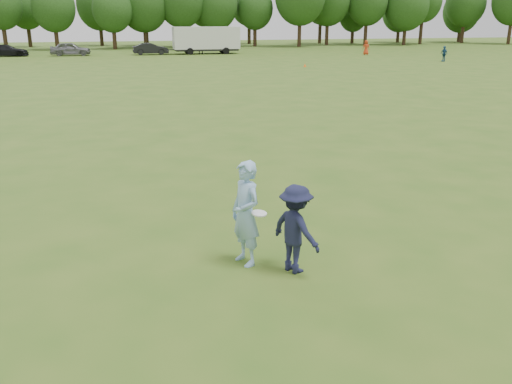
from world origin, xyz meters
TOP-DOWN VIEW (x-y plane):
  - ground at (0.00, 0.00)m, footprint 200.00×200.00m
  - thrower at (-0.17, 0.10)m, footprint 0.67×0.81m
  - defender at (0.59, -0.43)m, footprint 0.99×1.18m
  - player_far_b at (30.50, 41.27)m, footprint 0.51×0.95m
  - player_far_c at (27.27, 52.52)m, footprint 0.97×0.79m
  - player_far_d at (8.34, 58.61)m, footprint 1.74×0.83m
  - car_d at (-13.76, 60.34)m, footprint 4.66×2.00m
  - car_e at (-6.80, 59.91)m, footprint 4.57×1.90m
  - car_f at (2.39, 59.30)m, footprint 4.21×1.53m
  - field_cone at (14.66, 38.70)m, footprint 0.28×0.28m
  - disc_in_play at (0.02, -0.13)m, footprint 0.28×0.28m
  - cargo_trailer at (9.16, 59.31)m, footprint 9.00×2.75m
  - treeline at (2.81, 76.90)m, footprint 130.35×18.39m

SIDE VIEW (x-z plane):
  - ground at x=0.00m, z-range 0.00..0.00m
  - field_cone at x=14.66m, z-range 0.00..0.30m
  - car_d at x=-13.76m, z-range 0.00..1.34m
  - car_f at x=2.39m, z-range 0.00..1.38m
  - player_far_b at x=30.50m, z-range 0.00..1.54m
  - car_e at x=-6.80m, z-range 0.00..1.55m
  - defender at x=0.59m, z-range 0.00..1.59m
  - player_far_c at x=27.27m, z-range 0.00..1.71m
  - player_far_d at x=8.34m, z-range 0.00..1.80m
  - thrower at x=-0.17m, z-range 0.00..1.92m
  - disc_in_play at x=0.02m, z-range 0.99..1.06m
  - cargo_trailer at x=9.16m, z-range 0.18..3.38m
  - treeline at x=2.81m, z-range 0.39..12.13m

